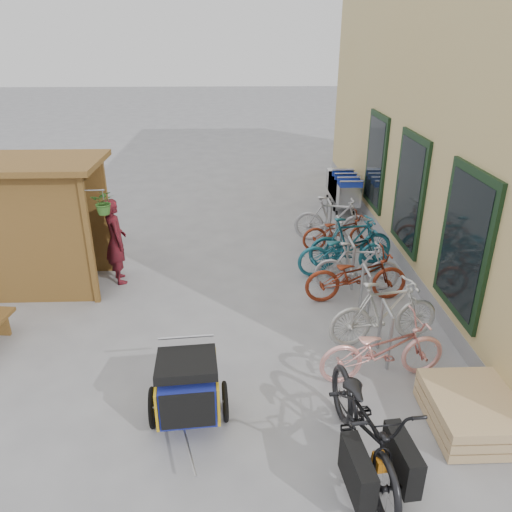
{
  "coord_description": "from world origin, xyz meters",
  "views": [
    {
      "loc": [
        0.23,
        -6.0,
        4.38
      ],
      "look_at": [
        0.5,
        1.5,
        1.0
      ],
      "focal_mm": 35.0,
      "sensor_mm": 36.0,
      "label": 1
    }
  ],
  "objects_px": {
    "bike_4": "(344,251)",
    "bike_6": "(338,231)",
    "shopping_carts": "(343,187)",
    "cargo_bike": "(365,424)",
    "bike_5": "(351,242)",
    "person_kiosk": "(116,241)",
    "child_trailer": "(188,385)",
    "bike_2": "(356,276)",
    "kiosk": "(40,208)",
    "bike_7": "(333,220)",
    "bike_3": "(357,267)",
    "pallet_stack": "(472,412)",
    "bike_1": "(384,312)",
    "bike_0": "(383,349)"
  },
  "relations": [
    {
      "from": "bike_4",
      "to": "bike_6",
      "type": "relative_size",
      "value": 1.17
    },
    {
      "from": "shopping_carts",
      "to": "bike_6",
      "type": "distance_m",
      "value": 2.78
    },
    {
      "from": "cargo_bike",
      "to": "bike_4",
      "type": "height_order",
      "value": "cargo_bike"
    },
    {
      "from": "shopping_carts",
      "to": "cargo_bike",
      "type": "distance_m",
      "value": 8.78
    },
    {
      "from": "bike_5",
      "to": "person_kiosk",
      "type": "bearing_deg",
      "value": 87.57
    },
    {
      "from": "child_trailer",
      "to": "person_kiosk",
      "type": "xyz_separation_m",
      "value": [
        -1.66,
        3.85,
        0.3
      ]
    },
    {
      "from": "bike_2",
      "to": "bike_6",
      "type": "bearing_deg",
      "value": -6.7
    },
    {
      "from": "kiosk",
      "to": "bike_7",
      "type": "distance_m",
      "value": 6.05
    },
    {
      "from": "child_trailer",
      "to": "bike_3",
      "type": "xyz_separation_m",
      "value": [
        2.79,
        3.32,
        -0.05
      ]
    },
    {
      "from": "child_trailer",
      "to": "cargo_bike",
      "type": "height_order",
      "value": "cargo_bike"
    },
    {
      "from": "bike_3",
      "to": "person_kiosk",
      "type": "bearing_deg",
      "value": 88.46
    },
    {
      "from": "bike_5",
      "to": "bike_3",
      "type": "bearing_deg",
      "value": 165.73
    },
    {
      "from": "cargo_bike",
      "to": "bike_2",
      "type": "xyz_separation_m",
      "value": [
        0.73,
        3.68,
        -0.07
      ]
    },
    {
      "from": "cargo_bike",
      "to": "bike_3",
      "type": "xyz_separation_m",
      "value": [
        0.83,
        4.06,
        -0.08
      ]
    },
    {
      "from": "child_trailer",
      "to": "cargo_bike",
      "type": "distance_m",
      "value": 2.1
    },
    {
      "from": "kiosk",
      "to": "pallet_stack",
      "type": "xyz_separation_m",
      "value": [
        6.28,
        -3.87,
        -1.34
      ]
    },
    {
      "from": "bike_1",
      "to": "bike_2",
      "type": "distance_m",
      "value": 1.34
    },
    {
      "from": "child_trailer",
      "to": "shopping_carts",
      "type": "bearing_deg",
      "value": 61.6
    },
    {
      "from": "bike_0",
      "to": "bike_6",
      "type": "bearing_deg",
      "value": -11.37
    },
    {
      "from": "bike_6",
      "to": "bike_7",
      "type": "height_order",
      "value": "bike_7"
    },
    {
      "from": "shopping_carts",
      "to": "bike_0",
      "type": "bearing_deg",
      "value": -96.77
    },
    {
      "from": "bike_6",
      "to": "bike_7",
      "type": "xyz_separation_m",
      "value": [
        -0.04,
        0.43,
        0.11
      ]
    },
    {
      "from": "shopping_carts",
      "to": "bike_2",
      "type": "xyz_separation_m",
      "value": [
        -0.73,
        -4.98,
        -0.15
      ]
    },
    {
      "from": "shopping_carts",
      "to": "bike_3",
      "type": "relative_size",
      "value": 1.28
    },
    {
      "from": "kiosk",
      "to": "shopping_carts",
      "type": "distance_m",
      "value": 7.64
    },
    {
      "from": "kiosk",
      "to": "bike_2",
      "type": "relative_size",
      "value": 1.37
    },
    {
      "from": "person_kiosk",
      "to": "bike_5",
      "type": "distance_m",
      "value": 4.58
    },
    {
      "from": "bike_4",
      "to": "bike_7",
      "type": "distance_m",
      "value": 1.65
    },
    {
      "from": "kiosk",
      "to": "bike_1",
      "type": "height_order",
      "value": "kiosk"
    },
    {
      "from": "cargo_bike",
      "to": "kiosk",
      "type": "bearing_deg",
      "value": 131.63
    },
    {
      "from": "bike_0",
      "to": "bike_3",
      "type": "xyz_separation_m",
      "value": [
        0.22,
        2.57,
        0.0
      ]
    },
    {
      "from": "bike_5",
      "to": "kiosk",
      "type": "bearing_deg",
      "value": 88.23
    },
    {
      "from": "bike_1",
      "to": "child_trailer",
      "type": "bearing_deg",
      "value": 109.17
    },
    {
      "from": "child_trailer",
      "to": "cargo_bike",
      "type": "relative_size",
      "value": 0.75
    },
    {
      "from": "pallet_stack",
      "to": "bike_3",
      "type": "relative_size",
      "value": 0.77
    },
    {
      "from": "pallet_stack",
      "to": "kiosk",
      "type": "bearing_deg",
      "value": 148.34
    },
    {
      "from": "bike_0",
      "to": "bike_5",
      "type": "relative_size",
      "value": 1.01
    },
    {
      "from": "shopping_carts",
      "to": "child_trailer",
      "type": "relative_size",
      "value": 1.24
    },
    {
      "from": "kiosk",
      "to": "person_kiosk",
      "type": "xyz_separation_m",
      "value": [
        1.2,
        0.2,
        -0.73
      ]
    },
    {
      "from": "pallet_stack",
      "to": "bike_7",
      "type": "bearing_deg",
      "value": 96.39
    },
    {
      "from": "bike_7",
      "to": "kiosk",
      "type": "bearing_deg",
      "value": 123.68
    },
    {
      "from": "bike_3",
      "to": "bike_7",
      "type": "xyz_separation_m",
      "value": [
        -0.03,
        2.32,
        0.06
      ]
    },
    {
      "from": "person_kiosk",
      "to": "bike_5",
      "type": "relative_size",
      "value": 0.94
    },
    {
      "from": "bike_5",
      "to": "shopping_carts",
      "type": "bearing_deg",
      "value": -17.22
    },
    {
      "from": "bike_4",
      "to": "kiosk",
      "type": "bearing_deg",
      "value": 86.28
    },
    {
      "from": "bike_0",
      "to": "bike_4",
      "type": "distance_m",
      "value": 3.25
    },
    {
      "from": "child_trailer",
      "to": "bike_6",
      "type": "relative_size",
      "value": 1.02
    },
    {
      "from": "pallet_stack",
      "to": "bike_7",
      "type": "distance_m",
      "value": 5.91
    },
    {
      "from": "pallet_stack",
      "to": "bike_4",
      "type": "height_order",
      "value": "bike_4"
    },
    {
      "from": "cargo_bike",
      "to": "bike_5",
      "type": "relative_size",
      "value": 1.24
    }
  ]
}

